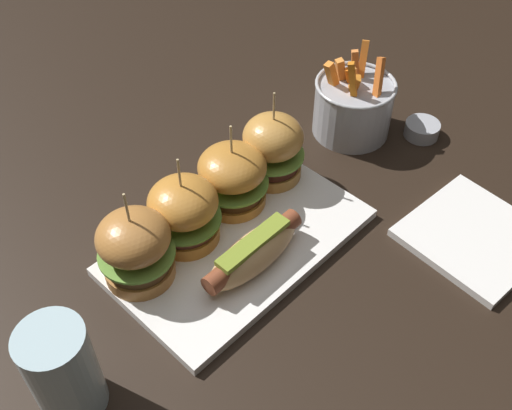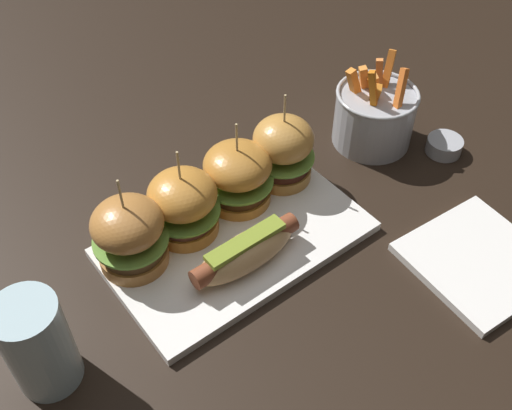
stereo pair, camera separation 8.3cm
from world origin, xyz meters
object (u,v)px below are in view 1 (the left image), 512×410
Objects in this scene: slider_center_right at (233,177)px; slider_far_right at (273,147)px; sauce_ramekin at (422,129)px; fries_bucket at (353,106)px; slider_far_left at (135,248)px; water_glass at (63,371)px; platter_main at (238,242)px; slider_center_left at (184,212)px; side_plate at (474,236)px; hot_dog at (253,252)px.

slider_center_right is 0.08m from slider_far_right.
fries_bucket is at bearing 127.27° from sauce_ramekin.
fries_bucket is (0.44, -0.00, -0.02)m from slider_far_left.
water_glass is (-0.42, -0.09, -0.00)m from slider_far_right.
water_glass is at bearing -173.89° from platter_main.
slider_center_right is at bearing 14.73° from water_glass.
water_glass is (-0.60, -0.08, 0.02)m from fries_bucket.
slider_center_right is 0.94× the size of fries_bucket.
fries_bucket is (0.36, -0.01, -0.01)m from slider_center_left.
slider_far_right is (0.17, 0.00, 0.00)m from slider_center_left.
slider_center_right is 0.35m from side_plate.
slider_far_right is (0.15, 0.10, 0.03)m from hot_dog.
fries_bucket is (0.31, 0.05, 0.04)m from platter_main.
sauce_ramekin is (0.07, -0.09, -0.04)m from fries_bucket.
hot_dog is 0.18m from slider_far_right.
sauce_ramekin is (0.40, -0.00, -0.02)m from hot_dog.
side_plate is 0.57m from water_glass.
fries_bucket reaches higher than sauce_ramekin.
water_glass is at bearing -172.76° from fries_bucket.
platter_main is 2.41× the size of slider_far_left.
slider_center_right is at bearing 162.32° from sauce_ramekin.
slider_center_right reaches higher than water_glass.
slider_far_right is 1.13× the size of water_glass.
slider_far_left is at bearing 169.25° from sauce_ramekin.
slider_far_right is 2.63× the size of sauce_ramekin.
water_glass is (-0.24, -0.09, 0.00)m from slider_center_left.
hot_dog is 0.15m from slider_far_left.
slider_center_left is 2.48× the size of sauce_ramekin.
slider_center_right reaches higher than fries_bucket.
hot_dog is 1.18× the size of slider_center_right.
slider_far_left is 0.53m from sauce_ramekin.
slider_far_left reaches higher than platter_main.
slider_far_left is 0.09m from slider_center_left.
side_plate is (-0.14, -0.18, -0.01)m from sauce_ramekin.
sauce_ramekin is (0.38, -0.05, 0.01)m from platter_main.
slider_center_left is 0.95× the size of slider_far_right.
fries_bucket reaches higher than hot_dog.
platter_main is 0.38m from sauce_ramekin.
slider_center_left is at bearing 106.16° from hot_dog.
slider_center_right reaches higher than platter_main.
hot_dog is 0.32m from side_plate.
slider_far_right is 0.88× the size of side_plate.
platter_main is 2.68× the size of water_glass.
slider_far_right is at bearing 0.35° from slider_center_left.
slider_center_left is 1.07× the size of water_glass.
fries_bucket is 0.12m from sauce_ramekin.
hot_dog is 0.12m from slider_center_right.
slider_center_left is 1.03× the size of slider_center_right.
slider_far_left is 0.26m from slider_far_right.
slider_far_right is 1.02× the size of fries_bucket.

